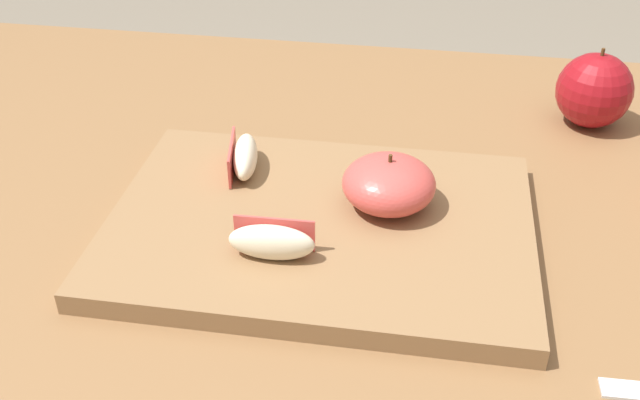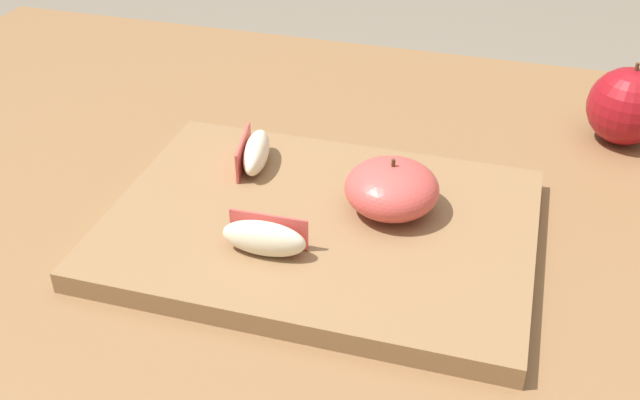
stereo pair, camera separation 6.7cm
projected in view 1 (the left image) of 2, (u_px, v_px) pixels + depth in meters
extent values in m
cube|color=brown|center=(249.00, 241.00, 0.71)|extent=(1.13, 0.91, 0.03)
cube|color=brown|center=(33.00, 246.00, 1.31)|extent=(0.06, 0.06, 0.71)
cube|color=brown|center=(634.00, 309.00, 1.18)|extent=(0.06, 0.06, 0.71)
cube|color=olive|center=(320.00, 227.00, 0.69)|extent=(0.39, 0.28, 0.02)
ellipsoid|color=#D14C47|center=(389.00, 184.00, 0.69)|extent=(0.09, 0.09, 0.05)
cylinder|color=#4C3319|center=(390.00, 160.00, 0.68)|extent=(0.00, 0.00, 0.01)
ellipsoid|color=#F4EACC|center=(272.00, 242.00, 0.63)|extent=(0.07, 0.03, 0.03)
cube|color=#D14C47|center=(274.00, 233.00, 0.64)|extent=(0.07, 0.00, 0.03)
ellipsoid|color=#F4EACC|center=(245.00, 157.00, 0.74)|extent=(0.04, 0.08, 0.03)
cube|color=#D14C47|center=(232.00, 157.00, 0.74)|extent=(0.01, 0.07, 0.03)
sphere|color=maroon|center=(594.00, 90.00, 0.85)|extent=(0.09, 0.09, 0.09)
cylinder|color=#4C3319|center=(603.00, 54.00, 0.83)|extent=(0.00, 0.00, 0.01)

